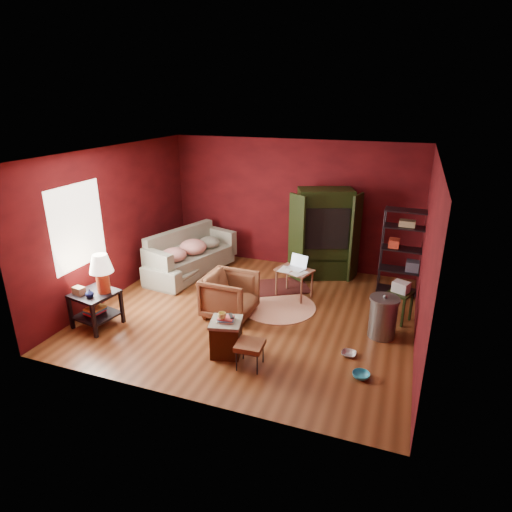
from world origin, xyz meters
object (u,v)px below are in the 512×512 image
Objects in this scene: sofa at (189,255)px; tv_armoire at (324,232)px; laptop_desk at (295,272)px; side_table at (98,284)px; wire_shelving at (404,250)px; armchair at (230,293)px; hamper at (226,337)px.

tv_armoire is at bearing -67.16° from sofa.
sofa is 2.47m from laptop_desk.
sofa is at bearing 175.75° from tv_armoire.
laptop_desk is at bearing 38.50° from side_table.
tv_armoire is 1.11× the size of wire_shelving.
tv_armoire is (0.30, 1.16, 0.48)m from laptop_desk.
side_table is 0.67× the size of tv_armoire.
hamper is at bearing -158.03° from armchair.
sofa is 2.71× the size of laptop_desk.
armchair is at bearing -126.11° from sofa.
armchair is 0.45× the size of tv_armoire.
side_table is at bearing 178.21° from hamper.
tv_armoire is (1.15, 2.27, 0.56)m from armchair.
hamper is at bearing -135.76° from sofa.
side_table is 1.56× the size of laptop_desk.
side_table is 5.49m from wire_shelving.
sofa is 2.60× the size of armchair.
sofa reaches higher than hamper.
laptop_desk is 1.29m from tv_armoire.
sofa is at bearing -169.58° from laptop_desk.
laptop_desk is 0.48× the size of wire_shelving.
armchair is 1.33× the size of hamper.
hamper is (0.43, -1.13, -0.13)m from armchair.
sofa reaches higher than armchair.
wire_shelving is (1.90, 0.76, 0.43)m from laptop_desk.
hamper is 0.78× the size of laptop_desk.
tv_armoire is 1.66m from wire_shelving.
side_table reaches higher than sofa.
armchair is at bearing -144.08° from wire_shelving.
side_table is (-0.28, -2.51, 0.33)m from sofa.
hamper is 0.34× the size of tv_armoire.
side_table is 0.74× the size of wire_shelving.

